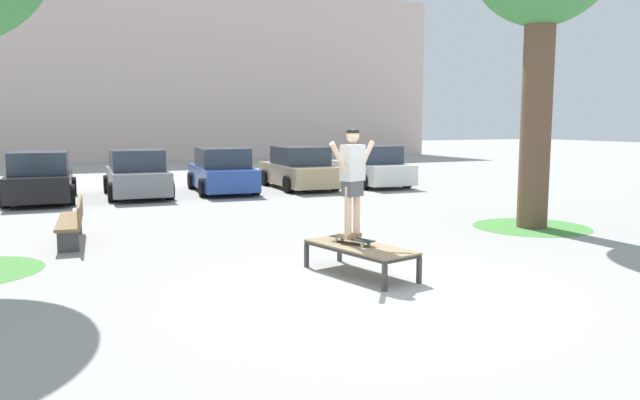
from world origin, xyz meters
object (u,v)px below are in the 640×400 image
object	(u,v)px
car_black	(40,178)
car_tan	(299,169)
car_white	(370,167)
park_bench	(73,220)
skater	(353,176)
car_blue	(222,172)
skate_box	(360,249)
skateboard	(352,239)
car_grey	(137,175)

from	to	relation	value
car_black	car_tan	world-z (taller)	same
car_white	park_bench	xyz separation A→B (m)	(-10.67, -7.21, -0.24)
skater	car_white	xyz separation A→B (m)	(6.79, 11.64, -0.84)
skater	car_black	bearing A→B (deg)	110.88
skater	car_blue	distance (m)	11.94
skater	park_bench	xyz separation A→B (m)	(-3.88, 4.44, -1.08)
skate_box	car_blue	bearing A→B (deg)	84.64
skateboard	park_bench	size ratio (longest dim) A/B	0.34
car_blue	park_bench	distance (m)	8.98
skater	car_grey	world-z (taller)	skater
skate_box	skater	world-z (taller)	skater
skateboard	car_grey	bearing A→B (deg)	97.88
skater	car_black	distance (m)	12.49
skate_box	skateboard	size ratio (longest dim) A/B	2.47
car_white	car_black	bearing A→B (deg)	179.98
car_grey	park_bench	distance (m)	7.71
car_black	car_blue	distance (m)	5.62
car_white	park_bench	world-z (taller)	car_white
skateboard	car_white	size ratio (longest dim) A/B	0.19
car_tan	park_bench	xyz separation A→B (m)	(-7.87, -7.39, -0.24)
skater	car_blue	size ratio (longest dim) A/B	0.39
car_black	car_grey	size ratio (longest dim) A/B	1.01
car_grey	car_tan	xyz separation A→B (m)	(5.62, 0.02, 0.00)
car_grey	car_tan	distance (m)	5.62
skater	skate_box	bearing A→B (deg)	-76.59
car_grey	park_bench	bearing A→B (deg)	-106.98
skateboard	car_grey	size ratio (longest dim) A/B	0.19
car_tan	car_grey	bearing A→B (deg)	-179.84
skater	park_bench	distance (m)	5.99
skate_box	car_black	xyz separation A→B (m)	(-4.49, 11.83, 0.28)
skateboard	car_blue	world-z (taller)	car_blue
skate_box	car_white	size ratio (longest dim) A/B	0.47
skater	car_white	size ratio (longest dim) A/B	0.40
car_blue	car_tan	world-z (taller)	same
skate_box	car_white	world-z (taller)	car_white
skater	car_black	size ratio (longest dim) A/B	0.39
car_grey	car_blue	world-z (taller)	same
skate_box	car_blue	size ratio (longest dim) A/B	0.47
skate_box	skater	size ratio (longest dim) A/B	1.19
skateboard	park_bench	xyz separation A→B (m)	(-3.88, 4.44, -0.09)
skateboard	car_grey	distance (m)	11.92
park_bench	car_grey	bearing A→B (deg)	73.02
skateboard	car_blue	xyz separation A→B (m)	(1.17, 11.86, 0.15)
skateboard	car_white	bearing A→B (deg)	59.75
car_blue	car_tan	xyz separation A→B (m)	(2.81, -0.03, 0.00)
car_blue	car_tan	size ratio (longest dim) A/B	1.01
car_grey	car_black	bearing A→B (deg)	-176.75
car_grey	car_white	distance (m)	8.43
skate_box	car_black	distance (m)	12.65
car_blue	park_bench	world-z (taller)	car_blue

